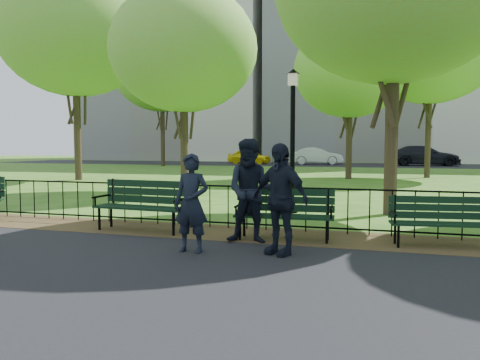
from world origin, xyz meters
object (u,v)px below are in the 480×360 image
(park_bench_right_a, at_px, (440,216))
(person_right, at_px, (280,199))
(park_bench_left_a, at_px, (144,200))
(taxi, at_px, (249,156))
(tree_near_w, at_px, (184,49))
(tree_far_e, at_px, (431,45))
(tree_far_w, at_px, (162,69))
(sedan_dark, at_px, (424,156))
(tree_mid_w, at_px, (75,30))
(park_bench_main, at_px, (272,206))
(person_mid, at_px, (251,191))
(person_left, at_px, (191,203))
(sedan_silver, at_px, (316,156))
(lamppost, at_px, (293,135))
(tree_far_c, at_px, (350,70))

(park_bench_right_a, xyz_separation_m, person_right, (-2.46, -1.34, 0.35))
(park_bench_left_a, distance_m, taxi, 34.17)
(park_bench_left_a, xyz_separation_m, person_right, (3.03, -1.23, 0.25))
(tree_near_w, distance_m, person_right, 11.24)
(tree_far_e, bearing_deg, tree_far_w, 155.86)
(sedan_dark, bearing_deg, tree_near_w, 151.98)
(taxi, bearing_deg, tree_mid_w, 179.04)
(park_bench_main, relative_size, person_mid, 0.99)
(tree_mid_w, relative_size, person_left, 6.71)
(park_bench_main, relative_size, taxi, 0.45)
(tree_far_w, bearing_deg, park_bench_main, -60.32)
(taxi, height_order, sedan_silver, sedan_silver)
(park_bench_left_a, distance_m, tree_far_e, 20.53)
(person_left, xyz_separation_m, taxi, (-8.82, 34.90, -0.10))
(park_bench_main, height_order, person_right, person_right)
(park_bench_left_a, relative_size, lamppost, 0.54)
(tree_far_w, bearing_deg, tree_mid_w, -79.02)
(lamppost, distance_m, tree_near_w, 7.16)
(sedan_silver, bearing_deg, tree_far_e, -167.07)
(tree_mid_w, relative_size, person_mid, 5.81)
(person_left, relative_size, person_mid, 0.86)
(tree_mid_w, height_order, tree_far_e, tree_mid_w)
(person_right, bearing_deg, tree_near_w, 146.43)
(park_bench_right_a, relative_size, taxi, 0.42)
(person_mid, bearing_deg, taxi, 98.46)
(tree_far_e, xyz_separation_m, sedan_dark, (1.09, 15.51, -6.07))
(sedan_dark, bearing_deg, tree_far_c, 157.63)
(person_right, height_order, sedan_silver, person_right)
(park_bench_main, height_order, sedan_silver, sedan_silver)
(park_bench_left_a, relative_size, sedan_silver, 0.43)
(lamppost, height_order, tree_far_e, tree_far_e)
(person_mid, bearing_deg, park_bench_right_a, 4.29)
(tree_far_c, height_order, tree_far_e, tree_far_e)
(tree_near_w, relative_size, person_mid, 4.12)
(person_left, bearing_deg, taxi, 105.73)
(tree_far_c, distance_m, taxi, 20.52)
(park_bench_main, relative_size, park_bench_right_a, 1.08)
(sedan_silver, bearing_deg, taxi, 77.33)
(park_bench_main, bearing_deg, tree_far_e, 73.22)
(lamppost, height_order, tree_near_w, tree_near_w)
(tree_far_c, height_order, person_mid, tree_far_c)
(tree_mid_w, height_order, sedan_silver, tree_mid_w)
(tree_near_w, height_order, person_right, tree_near_w)
(sedan_silver, bearing_deg, tree_far_w, 104.05)
(park_bench_left_a, height_order, person_mid, person_mid)
(tree_far_w, relative_size, sedan_dark, 1.99)
(tree_far_w, distance_m, person_mid, 32.41)
(taxi, bearing_deg, sedan_dark, -82.39)
(taxi, bearing_deg, tree_far_c, -143.42)
(park_bench_left_a, distance_m, person_mid, 2.45)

